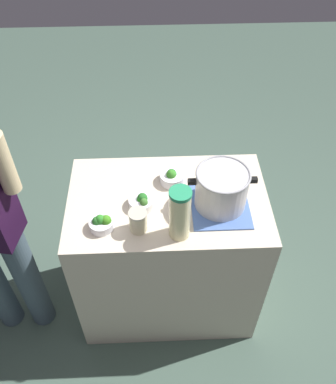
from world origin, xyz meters
The scene contains 9 objects.
ground_plane centered at (0.00, 0.00, 0.00)m, with size 8.00×8.00×0.00m, color #43584C.
counter_slab centered at (0.00, 0.00, 0.47)m, with size 1.01×0.63×0.94m, color beige.
dish_cloth centered at (-0.25, 0.04, 0.95)m, with size 0.28×0.34×0.01m, color #4C6DB1.
cooking_pot centered at (-0.25, 0.04, 1.05)m, with size 0.33×0.26×0.20m.
lemonade_pitcher centered at (-0.04, 0.22, 1.08)m, with size 0.10×0.10×0.28m.
mason_jar centered at (0.14, 0.18, 1.00)m, with size 0.09×0.09×0.12m.
broccoli_bowl_front centered at (-0.03, -0.12, 0.98)m, with size 0.13×0.13×0.08m.
broccoli_bowl_center centered at (0.32, 0.17, 0.97)m, with size 0.11×0.11×0.08m.
broccoli_bowl_back centered at (0.13, 0.04, 0.97)m, with size 0.13×0.13×0.08m.
Camera 1 is at (0.06, 1.41, 2.48)m, focal length 38.99 mm.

